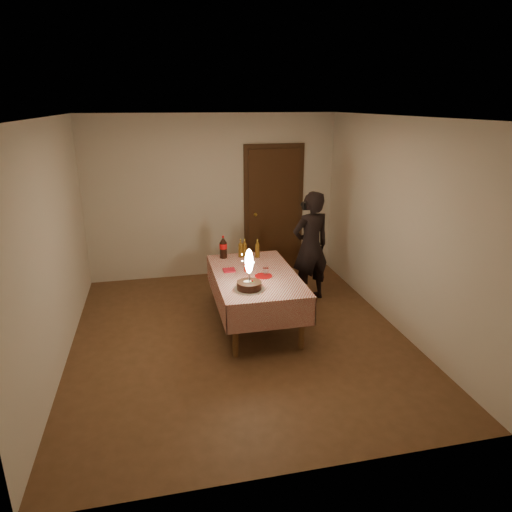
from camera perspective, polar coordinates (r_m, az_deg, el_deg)
The scene contains 13 objects.
ground at distance 5.73m, azimuth -2.05°, elevation -10.00°, with size 4.00×4.50×0.01m, color brown.
room_shell at distance 5.22m, azimuth -2.05°, elevation 6.57°, with size 4.04×4.54×2.62m.
dining_table at distance 5.78m, azimuth -0.11°, elevation -3.10°, with size 1.02×1.72×0.70m.
birthday_cake at distance 5.24m, azimuth -0.86°, elevation -3.02°, with size 0.36×0.36×0.49m.
red_plate at distance 5.67m, azimuth 0.95°, elevation -2.51°, with size 0.22×0.22×0.01m, color #B60C0F.
red_cup at distance 5.81m, azimuth -1.12°, elevation -1.47°, with size 0.08×0.08×0.10m, color red.
clear_cup at distance 5.70m, azimuth 1.23°, elevation -1.94°, with size 0.07×0.07×0.09m, color silver.
napkin_stack at distance 5.85m, azimuth -3.38°, elevation -1.78°, with size 0.15×0.15×0.02m, color #B41423.
cola_bottle at distance 6.30m, azimuth -4.11°, elevation 1.09°, with size 0.10×0.10×0.32m.
amber_bottle_left at distance 6.34m, azimuth -1.94°, elevation 0.91°, with size 0.06×0.06×0.25m.
amber_bottle_right at distance 6.32m, azimuth 0.17°, elevation 0.87°, with size 0.06×0.06×0.25m.
amber_bottle_mid at distance 6.35m, azimuth -1.43°, elevation 0.95°, with size 0.06×0.06×0.25m.
photographer at distance 6.53m, azimuth 6.83°, elevation 1.19°, with size 0.65×0.51×1.59m.
Camera 1 is at (-0.89, -4.95, 2.75)m, focal length 32.00 mm.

